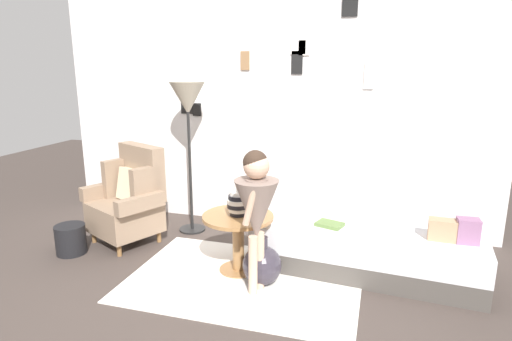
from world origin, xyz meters
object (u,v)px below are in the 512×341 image
(daybed, at_px, (366,247))
(book_on_daybed, at_px, (330,224))
(demijohn_near, at_px, (262,265))
(vase_striped, at_px, (238,202))
(magazine_basket, at_px, (71,239))
(side_table, at_px, (238,231))
(armchair, at_px, (130,199))
(floor_lamp, at_px, (188,105))
(person_child, at_px, (256,204))

(daybed, bearing_deg, book_on_daybed, -161.89)
(daybed, height_order, demijohn_near, demijohn_near)
(demijohn_near, bearing_deg, book_on_daybed, 40.97)
(vase_striped, distance_m, magazine_basket, 1.72)
(side_table, distance_m, magazine_basket, 1.67)
(armchair, bearing_deg, floor_lamp, 42.09)
(floor_lamp, xyz_separation_m, demijohn_near, (1.05, -0.92, -1.19))
(vase_striped, relative_size, book_on_daybed, 1.23)
(armchair, relative_size, daybed, 0.49)
(daybed, distance_m, book_on_daybed, 0.39)
(side_table, bearing_deg, demijohn_near, -31.89)
(armchair, xyz_separation_m, side_table, (1.26, -0.33, -0.07))
(side_table, relative_size, demijohn_near, 1.49)
(armchair, relative_size, side_table, 1.60)
(side_table, height_order, floor_lamp, floor_lamp)
(daybed, distance_m, magazine_basket, 2.74)
(daybed, height_order, side_table, side_table)
(daybed, xyz_separation_m, floor_lamp, (-1.84, 0.40, 1.15))
(armchair, xyz_separation_m, daybed, (2.31, 0.03, -0.24))
(daybed, distance_m, floor_lamp, 2.21)
(side_table, height_order, magazine_basket, side_table)
(daybed, relative_size, side_table, 3.23)
(armchair, height_order, book_on_daybed, armchair)
(armchair, xyz_separation_m, book_on_daybed, (2.00, -0.07, -0.02))
(armchair, bearing_deg, daybed, 0.73)
(person_child, bearing_deg, floor_lamp, 134.49)
(person_child, distance_m, demijohn_near, 0.58)
(side_table, distance_m, floor_lamp, 1.47)
(vase_striped, distance_m, floor_lamp, 1.31)
(armchair, distance_m, floor_lamp, 1.11)
(floor_lamp, height_order, magazine_basket, floor_lamp)
(book_on_daybed, xyz_separation_m, demijohn_near, (-0.49, -0.42, -0.25))
(armchair, xyz_separation_m, floor_lamp, (0.47, 0.43, 0.92))
(armchair, height_order, side_table, armchair)
(magazine_basket, bearing_deg, daybed, 9.90)
(daybed, relative_size, floor_lamp, 1.24)
(floor_lamp, relative_size, person_child, 1.39)
(daybed, bearing_deg, side_table, -161.00)
(side_table, relative_size, floor_lamp, 0.38)
(daybed, relative_size, book_on_daybed, 8.92)
(book_on_daybed, bearing_deg, daybed, 18.11)
(book_on_daybed, distance_m, magazine_basket, 2.43)
(side_table, bearing_deg, book_on_daybed, 19.37)
(daybed, xyz_separation_m, vase_striped, (-1.05, -0.36, 0.42))
(vase_striped, xyz_separation_m, book_on_daybed, (0.74, 0.26, -0.21))
(side_table, bearing_deg, person_child, -50.09)
(vase_striped, bearing_deg, book_on_daybed, 19.10)
(floor_lamp, xyz_separation_m, person_child, (1.04, -1.06, -0.62))
(floor_lamp, bearing_deg, side_table, -43.87)
(book_on_daybed, bearing_deg, magazine_basket, -171.20)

